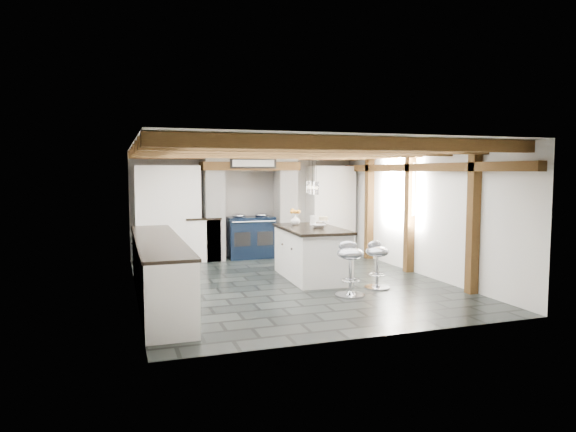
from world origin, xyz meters
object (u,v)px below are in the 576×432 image
object	(u,v)px
range_cooker	(250,236)
kitchen_island	(311,252)
bar_stool_near	(377,259)
bar_stool_far	(350,262)

from	to	relation	value
range_cooker	kitchen_island	distance (m)	2.48
range_cooker	bar_stool_near	xyz separation A→B (m)	(1.19, -3.51, 0.01)
kitchen_island	bar_stool_far	distance (m)	1.41
range_cooker	kitchen_island	size ratio (longest dim) A/B	0.54
range_cooker	kitchen_island	world-z (taller)	kitchen_island
range_cooker	bar_stool_near	size ratio (longest dim) A/B	1.31
kitchen_island	bar_stool_far	xyz separation A→B (m)	(0.09, -1.41, 0.05)
kitchen_island	bar_stool_near	world-z (taller)	kitchen_island
kitchen_island	bar_stool_far	world-z (taller)	kitchen_island
kitchen_island	bar_stool_far	bearing A→B (deg)	-84.00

